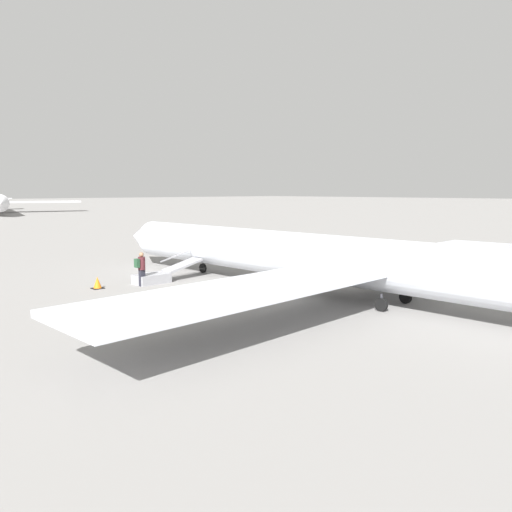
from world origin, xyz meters
TOP-DOWN VIEW (x-y plane):
  - ground_plane at (0.00, 0.00)m, footprint 600.00×600.00m
  - airplane_main at (-0.91, -0.03)m, footprint 34.83×27.06m
  - boarding_stairs at (8.73, 3.92)m, footprint 1.15×4.04m
  - passenger at (8.36, 5.13)m, footprint 0.36×0.54m
  - traffic_cone_near_stairs at (9.34, 7.03)m, footprint 0.54×0.54m

SIDE VIEW (x-z plane):
  - ground_plane at x=0.00m, z-range 0.00..0.00m
  - traffic_cone_near_stairs at x=9.34m, z-range -0.02..0.57m
  - boarding_stairs at x=8.73m, z-range -0.41..1.12m
  - passenger at x=8.36m, z-range 0.13..1.87m
  - airplane_main at x=-0.91m, z-range -1.18..4.63m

